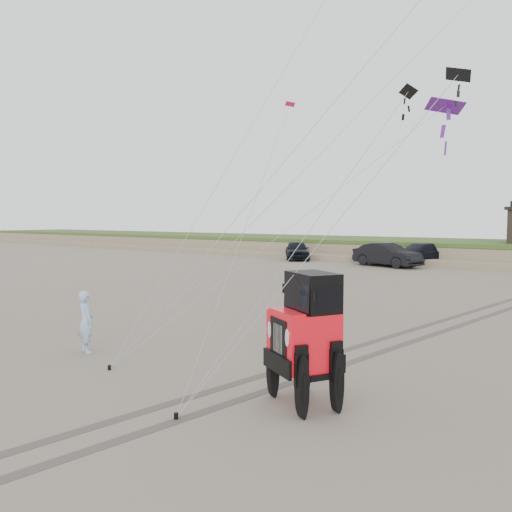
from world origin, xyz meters
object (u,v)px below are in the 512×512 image
Objects in this scene: man at (86,322)px; truck_b at (387,255)px; truck_a at (297,250)px; truck_c at (420,254)px; jeep at (304,352)px.

truck_b is at bearing -67.81° from man.
truck_c is at bearing -25.36° from truck_a.
jeep reaches higher than truck_b.
truck_b reaches higher than man.
jeep is 6.69m from man.
jeep is (9.03, -31.21, 0.17)m from truck_c.
truck_c is (1.38, 3.20, -0.04)m from truck_b.
jeep is at bearing -161.81° from man.
truck_a is at bearing 98.37° from truck_b.
truck_c is 3.52× the size of man.
truck_a is 0.91× the size of truck_b.
truck_a reaches higher than man.
truck_b is at bearing -43.91° from truck_a.
truck_a is at bearing 151.86° from jeep.
man is at bearing -61.46° from truck_c.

